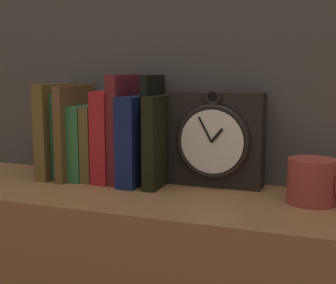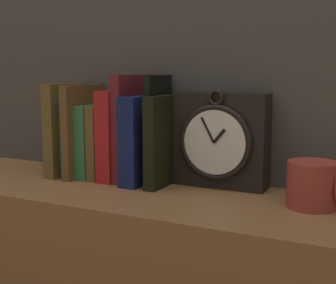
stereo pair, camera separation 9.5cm
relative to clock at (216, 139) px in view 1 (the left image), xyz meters
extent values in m
cube|color=black|center=(0.00, 0.01, 0.00)|extent=(0.21, 0.06, 0.21)
torus|color=black|center=(0.00, -0.03, 0.00)|extent=(0.16, 0.01, 0.16)
cylinder|color=white|center=(0.00, -0.03, 0.00)|extent=(0.14, 0.01, 0.14)
cube|color=black|center=(0.01, -0.04, 0.01)|extent=(0.03, 0.00, 0.03)
cube|color=black|center=(-0.01, -0.04, 0.03)|extent=(0.03, 0.00, 0.05)
torus|color=black|center=(0.00, -0.03, 0.09)|extent=(0.04, 0.01, 0.04)
cube|color=brown|center=(-0.39, -0.04, 0.01)|extent=(0.03, 0.15, 0.22)
cube|color=#2B7146|center=(-0.36, -0.03, 0.00)|extent=(0.03, 0.13, 0.20)
cube|color=brown|center=(-0.33, -0.04, 0.01)|extent=(0.02, 0.15, 0.22)
cube|color=#327041|center=(-0.31, -0.03, -0.02)|extent=(0.03, 0.13, 0.17)
cube|color=brown|center=(-0.28, -0.03, -0.02)|extent=(0.02, 0.13, 0.17)
cube|color=#B41E21|center=(-0.24, -0.03, 0.00)|extent=(0.04, 0.13, 0.21)
cube|color=maroon|center=(-0.21, -0.03, 0.02)|extent=(0.02, 0.13, 0.25)
cube|color=#131F51|center=(-0.17, -0.04, 0.00)|extent=(0.04, 0.15, 0.20)
cube|color=black|center=(-0.14, -0.02, 0.02)|extent=(0.01, 0.11, 0.25)
cube|color=black|center=(-0.12, -0.04, 0.00)|extent=(0.03, 0.15, 0.20)
cylinder|color=#9E382D|center=(0.21, -0.07, -0.06)|extent=(0.09, 0.09, 0.09)
camera|label=1|loc=(0.26, -1.00, 0.15)|focal=50.00mm
camera|label=2|loc=(0.35, -0.96, 0.15)|focal=50.00mm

